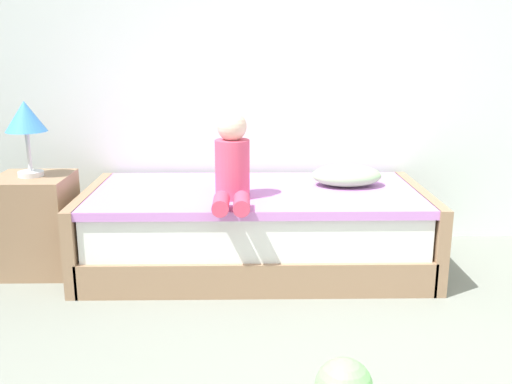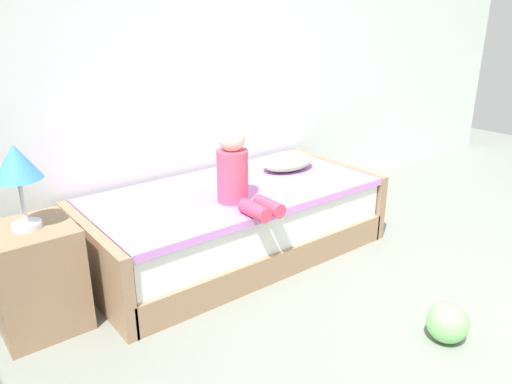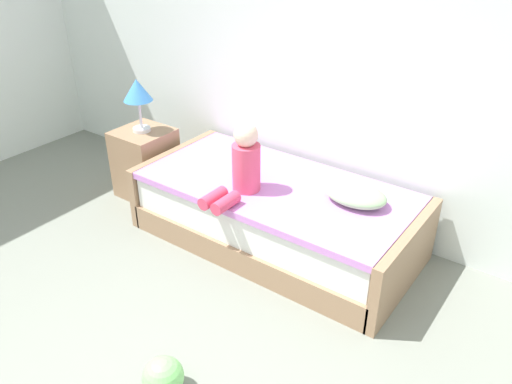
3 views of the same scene
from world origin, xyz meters
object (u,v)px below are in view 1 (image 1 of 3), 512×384
(bed, at_px, (255,229))
(table_lamp, at_px, (26,120))
(nightstand, at_px, (36,224))
(child_figure, at_px, (232,165))
(pillow, at_px, (346,176))

(bed, height_order, table_lamp, table_lamp)
(nightstand, relative_size, table_lamp, 1.33)
(bed, bearing_deg, child_figure, -120.68)
(bed, distance_m, child_figure, 0.53)
(bed, distance_m, pillow, 0.67)
(bed, distance_m, nightstand, 1.35)
(nightstand, height_order, pillow, pillow)
(nightstand, height_order, table_lamp, table_lamp)
(pillow, bearing_deg, table_lamp, -175.87)
(nightstand, xyz_separation_m, pillow, (1.93, 0.14, 0.26))
(nightstand, bearing_deg, bed, 1.66)
(table_lamp, relative_size, pillow, 1.02)
(nightstand, distance_m, pillow, 1.95)
(table_lamp, xyz_separation_m, child_figure, (1.21, -0.19, -0.23))
(bed, xyz_separation_m, nightstand, (-1.35, -0.04, 0.05))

